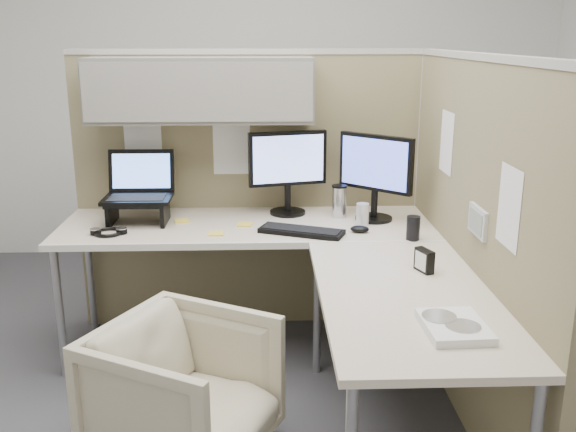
{
  "coord_description": "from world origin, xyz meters",
  "views": [
    {
      "loc": [
        -0.01,
        -2.76,
        1.7
      ],
      "look_at": [
        0.1,
        0.25,
        0.85
      ],
      "focal_mm": 40.0,
      "sensor_mm": 36.0,
      "label": 1
    }
  ],
  "objects_px": {
    "desk": "(294,256)",
    "keyboard": "(301,231)",
    "office_chair": "(184,386)",
    "monitor_left": "(288,166)"
  },
  "relations": [
    {
      "from": "desk",
      "to": "keyboard",
      "type": "height_order",
      "value": "keyboard"
    },
    {
      "from": "office_chair",
      "to": "monitor_left",
      "type": "xyz_separation_m",
      "value": [
        0.46,
        1.15,
        0.68
      ]
    },
    {
      "from": "desk",
      "to": "office_chair",
      "type": "height_order",
      "value": "desk"
    },
    {
      "from": "desk",
      "to": "keyboard",
      "type": "distance_m",
      "value": 0.23
    },
    {
      "from": "desk",
      "to": "office_chair",
      "type": "relative_size",
      "value": 3.09
    },
    {
      "from": "monitor_left",
      "to": "keyboard",
      "type": "height_order",
      "value": "monitor_left"
    },
    {
      "from": "keyboard",
      "to": "desk",
      "type": "bearing_deg",
      "value": -79.99
    },
    {
      "from": "desk",
      "to": "office_chair",
      "type": "distance_m",
      "value": 0.81
    },
    {
      "from": "office_chair",
      "to": "keyboard",
      "type": "bearing_deg",
      "value": -6.16
    },
    {
      "from": "office_chair",
      "to": "monitor_left",
      "type": "height_order",
      "value": "monitor_left"
    }
  ]
}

